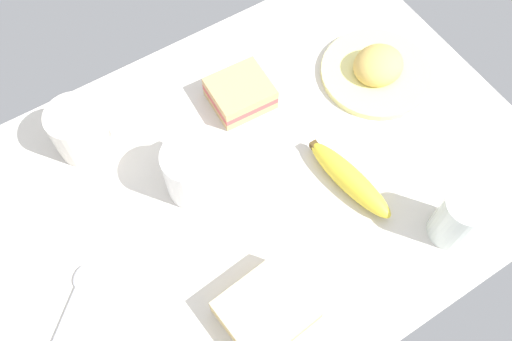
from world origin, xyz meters
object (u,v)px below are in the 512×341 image
object	(u,v)px
sandwich_main	(240,93)
sandwich_side	(266,311)
coffee_mug_black	(80,130)
glass_of_milk	(457,220)
spoon	(75,293)
coffee_mug_milky	(192,171)
banana	(350,179)
plate_of_food	(377,69)

from	to	relation	value
sandwich_main	sandwich_side	distance (cm)	37.25
coffee_mug_black	glass_of_milk	xyz separation A→B (cm)	(40.28, -43.77, -0.19)
sandwich_main	spoon	size ratio (longest dim) A/B	1.00
coffee_mug_black	spoon	bearing A→B (deg)	-118.00
coffee_mug_milky	spoon	bearing A→B (deg)	-165.82
banana	coffee_mug_black	bearing A→B (deg)	137.66
plate_of_food	banana	world-z (taller)	plate_of_food
sandwich_main	plate_of_food	bearing A→B (deg)	-19.33
coffee_mug_milky	sandwich_side	size ratio (longest dim) A/B	0.87
coffee_mug_black	coffee_mug_milky	xyz separation A→B (cm)	(11.40, -16.30, 0.46)
plate_of_food	glass_of_milk	xyz separation A→B (cm)	(-9.14, -29.50, 2.76)
banana	spoon	world-z (taller)	banana
plate_of_food	spoon	world-z (taller)	plate_of_food
plate_of_food	sandwich_main	size ratio (longest dim) A/B	1.90
sandwich_side	coffee_mug_milky	bearing A→B (deg)	85.92
sandwich_side	spoon	xyz separation A→B (cm)	(-21.52, 17.40, -1.82)
coffee_mug_milky	glass_of_milk	world-z (taller)	same
glass_of_milk	sandwich_main	bearing A→B (deg)	110.53
plate_of_food	sandwich_side	size ratio (longest dim) A/B	1.56
plate_of_food	spoon	distance (cm)	61.72
glass_of_milk	coffee_mug_milky	bearing A→B (deg)	136.43
plate_of_food	banana	size ratio (longest dim) A/B	1.12
coffee_mug_milky	banana	distance (cm)	24.55
banana	sandwich_side	bearing A→B (deg)	-155.12
sandwich_side	coffee_mug_black	bearing A→B (deg)	103.84
sandwich_side	spoon	world-z (taller)	sandwich_side
coffee_mug_black	banana	world-z (taller)	coffee_mug_black
plate_of_food	spoon	xyz separation A→B (cm)	(-61.20, -7.88, -1.23)
sandwich_main	glass_of_milk	world-z (taller)	glass_of_milk
plate_of_food	banana	xyz separation A→B (cm)	(-17.37, -14.93, 0.34)
coffee_mug_black	plate_of_food	bearing A→B (deg)	-16.11
coffee_mug_black	banana	xyz separation A→B (cm)	(32.05, -29.20, -2.62)
banana	glass_of_milk	bearing A→B (deg)	-60.55
plate_of_food	coffee_mug_black	world-z (taller)	coffee_mug_black
plate_of_food	coffee_mug_milky	distance (cm)	38.23
sandwich_side	banana	size ratio (longest dim) A/B	0.72
glass_of_milk	plate_of_food	bearing A→B (deg)	72.78
coffee_mug_black	coffee_mug_milky	bearing A→B (deg)	-55.03
banana	spoon	distance (cm)	44.42
plate_of_food	sandwich_main	bearing A→B (deg)	160.67
banana	spoon	xyz separation A→B (cm)	(-43.83, 7.05, -1.57)
sandwich_main	glass_of_milk	bearing A→B (deg)	-69.47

